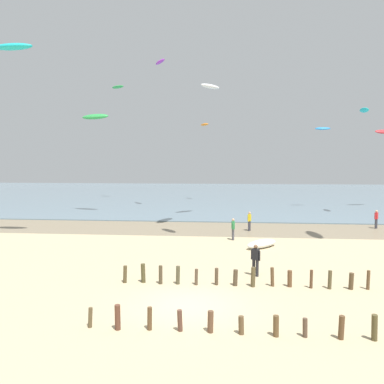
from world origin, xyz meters
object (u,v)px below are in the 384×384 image
person_nearest_camera (249,221)px  person_left_flank (256,259)px  kite_aloft_10 (364,110)px  kite_aloft_0 (160,62)px  person_by_waterline (376,219)px  kite_aloft_6 (118,87)px  kite_aloft_12 (205,125)px  kite_aloft_3 (210,86)px  kite_aloft_5 (13,47)px  kite_aloft_7 (323,128)px  grounded_kite (262,244)px  person_mid_beach (233,228)px  kite_aloft_8 (95,117)px

person_nearest_camera → person_left_flank: 13.62m
kite_aloft_10 → kite_aloft_0: bearing=-97.5°
person_by_waterline → person_left_flank: same height
kite_aloft_6 → kite_aloft_12: 15.25m
person_nearest_camera → kite_aloft_6: bearing=126.4°
person_nearest_camera → kite_aloft_3: bearing=117.1°
kite_aloft_12 → kite_aloft_5: bearing=126.0°
kite_aloft_7 → person_left_flank: bearing=72.3°
person_nearest_camera → kite_aloft_0: bearing=125.1°
grounded_kite → person_mid_beach: bearing=-95.7°
person_nearest_camera → kite_aloft_5: size_ratio=0.52×
person_by_waterline → person_left_flank: size_ratio=1.00×
person_nearest_camera → kite_aloft_5: 23.83m
kite_aloft_5 → kite_aloft_12: 33.43m
person_mid_beach → grounded_kite: size_ratio=0.60×
kite_aloft_5 → kite_aloft_10: bearing=30.4°
kite_aloft_8 → person_mid_beach: bearing=154.5°
person_mid_beach → kite_aloft_7: bearing=61.2°
person_mid_beach → kite_aloft_6: (-17.95, 30.57, 17.21)m
kite_aloft_8 → kite_aloft_10: size_ratio=1.50×
person_nearest_camera → kite_aloft_7: size_ratio=0.87×
kite_aloft_5 → kite_aloft_7: kite_aloft_5 is taller
kite_aloft_8 → kite_aloft_10: bearing=-161.8°
person_left_flank → kite_aloft_3: bearing=99.1°
person_left_flank → kite_aloft_6: kite_aloft_6 is taller
person_mid_beach → kite_aloft_0: kite_aloft_0 is taller
person_by_waterline → person_left_flank: bearing=-127.5°
kite_aloft_7 → kite_aloft_12: (-15.89, 8.14, 1.47)m
kite_aloft_0 → person_mid_beach: bearing=-6.4°
person_mid_beach → grounded_kite: (2.00, -2.48, -0.63)m
kite_aloft_8 → kite_aloft_3: bearing=-173.8°
person_mid_beach → kite_aloft_0: bearing=115.2°
person_by_waterline → kite_aloft_5: size_ratio=0.52×
person_mid_beach → kite_aloft_0: size_ratio=0.68×
kite_aloft_10 → person_nearest_camera: bearing=-48.2°
grounded_kite → kite_aloft_10: kite_aloft_10 is taller
kite_aloft_7 → kite_aloft_10: size_ratio=0.83×
kite_aloft_8 → kite_aloft_12: size_ratio=1.63×
kite_aloft_10 → grounded_kite: bearing=-33.8°
kite_aloft_3 → kite_aloft_12: kite_aloft_3 is taller
person_mid_beach → kite_aloft_0: (-9.10, 19.32, 18.00)m
person_mid_beach → kite_aloft_7: (11.88, 21.57, 9.59)m
person_left_flank → kite_aloft_6: bearing=115.4°
grounded_kite → kite_aloft_12: kite_aloft_12 is taller
person_mid_beach → person_nearest_camera: bearing=70.2°
person_nearest_camera → kite_aloft_12: size_ratio=0.79×
person_left_flank → kite_aloft_5: (-18.07, 8.48, 14.05)m
kite_aloft_10 → person_left_flank: bearing=-27.1°
person_left_flank → kite_aloft_12: kite_aloft_12 is taller
person_left_flank → kite_aloft_10: kite_aloft_10 is taller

